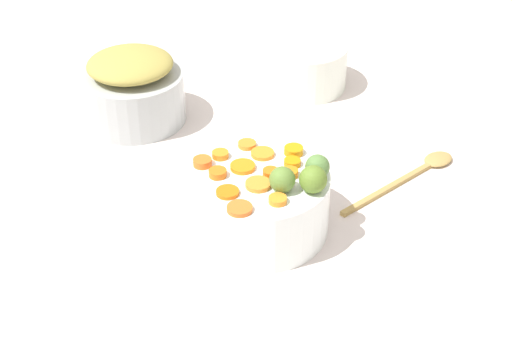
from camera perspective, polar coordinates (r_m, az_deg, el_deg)
The scene contains 23 objects.
tabletop at distance 1.25m, azimuth 1.00°, elevation -3.91°, with size 2.40×2.40×0.02m, color silver.
serving_bowl_carrots at distance 1.19m, azimuth 0.00°, elevation -2.45°, with size 0.23×0.23×0.10m, color white.
metal_pot at distance 1.51m, azimuth -9.38°, elevation 5.54°, with size 0.21×0.21×0.10m, color #B2B9BB.
stuffing_mound at distance 1.48m, azimuth -9.64°, elevation 8.04°, with size 0.17×0.17×0.05m, color #A89848.
carrot_slice_0 at distance 1.16m, azimuth 0.94°, elevation -0.15°, with size 0.03×0.03×0.01m, color orange.
carrot_slice_1 at distance 1.23m, azimuth -0.69°, elevation 2.01°, with size 0.03×0.03×0.01m, color orange.
carrot_slice_2 at distance 1.18m, azimuth -1.03°, elevation 0.30°, with size 0.04×0.04×0.01m, color orange.
carrot_slice_3 at distance 1.16m, azimuth -2.95°, elevation -0.19°, with size 0.03×0.03×0.01m, color orange.
carrot_slice_4 at distance 1.14m, azimuth 0.16°, elevation -1.07°, with size 0.04×0.04×0.01m, color orange.
carrot_slice_5 at distance 1.16m, azimuth 2.59°, elevation -0.18°, with size 0.03×0.03×0.01m, color orange.
carrot_slice_6 at distance 1.22m, azimuth 2.90°, elevation 1.54°, with size 0.03×0.03×0.01m, color orange.
carrot_slice_7 at distance 1.19m, azimuth -4.13°, elevation 0.65°, with size 0.03×0.03×0.01m, color orange.
carrot_slice_8 at distance 1.19m, azimuth 2.80°, elevation 0.66°, with size 0.03×0.03×0.01m, color orange.
carrot_slice_9 at distance 1.12m, azimuth -2.20°, elevation -1.67°, with size 0.04×0.04×0.01m, color orange.
carrot_slice_10 at distance 1.21m, azimuth -2.75°, elevation 1.23°, with size 0.03×0.03×0.01m, color orange.
carrot_slice_11 at distance 1.21m, azimuth 0.50°, elevation 1.31°, with size 0.04×0.04×0.01m, color orange.
carrot_slice_12 at distance 1.11m, azimuth 1.67°, elevation -2.26°, with size 0.03×0.03×0.01m, color orange.
carrot_slice_13 at distance 1.09m, azimuth -1.26°, elevation -2.93°, with size 0.04×0.04×0.01m, color orange.
brussels_sprout_0 at distance 1.12m, azimuth 2.03°, elevation -0.70°, with size 0.04×0.04×0.04m, color olive.
brussels_sprout_1 at distance 1.15m, azimuth 4.73°, elevation 0.30°, with size 0.04×0.04×0.04m, color #598341.
brussels_sprout_2 at distance 1.12m, azimuth 4.40°, elevation -0.68°, with size 0.04×0.04×0.04m, color olive.
wooden_spoon at distance 1.39m, azimuth 12.45°, elevation 0.05°, with size 0.24×0.20×0.01m.
casserole_dish at distance 1.63m, azimuth 3.59°, elevation 8.02°, with size 0.19×0.19×0.10m, color white.
Camera 1 is at (-0.07, -0.99, 0.78)m, focal length 52.19 mm.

